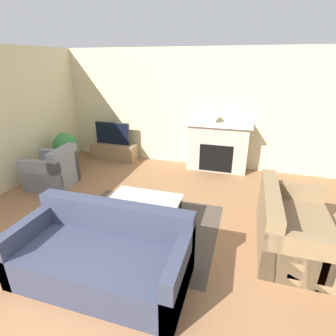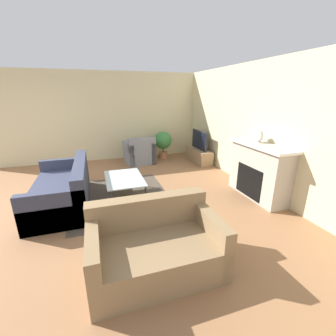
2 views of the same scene
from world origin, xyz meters
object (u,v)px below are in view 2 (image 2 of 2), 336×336
object	(u,v)px
coffee_table	(124,179)
potted_plant	(163,142)
couch_sectional	(64,190)
couch_loveseat	(155,248)
tv	(199,140)
mantel_clock	(258,136)
armchair_by_window	(139,153)

from	to	relation	value
coffee_table	potted_plant	world-z (taller)	potted_plant
couch_sectional	couch_loveseat	distance (m)	2.50
tv	mantel_clock	world-z (taller)	mantel_clock
tv	couch_loveseat	distance (m)	4.71
couch_sectional	mantel_clock	bearing A→B (deg)	79.41
couch_loveseat	potted_plant	xyz separation A→B (m)	(-4.70, 1.53, 0.27)
armchair_by_window	couch_loveseat	bearing A→B (deg)	74.57
couch_sectional	potted_plant	world-z (taller)	potted_plant
couch_loveseat	mantel_clock	xyz separation A→B (m)	(-1.47, 2.54, 0.96)
tv	armchair_by_window	size ratio (longest dim) A/B	1.02
armchair_by_window	mantel_clock	xyz separation A→B (m)	(2.95, 1.85, 0.95)
tv	coffee_table	bearing A→B (deg)	-54.03
armchair_by_window	potted_plant	xyz separation A→B (m)	(-0.28, 0.84, 0.26)
mantel_clock	armchair_by_window	bearing A→B (deg)	-147.88
coffee_table	couch_loveseat	bearing A→B (deg)	2.10
mantel_clock	tv	bearing A→B (deg)	-178.70
couch_sectional	mantel_clock	size ratio (longest dim) A/B	7.87
mantel_clock	couch_sectional	bearing A→B (deg)	-100.59
potted_plant	mantel_clock	distance (m)	3.45
couch_loveseat	potted_plant	size ratio (longest dim) A/B	1.73
couch_loveseat	armchair_by_window	xyz separation A→B (m)	(-4.42, 0.69, 0.01)
coffee_table	potted_plant	size ratio (longest dim) A/B	1.26
couch_sectional	potted_plant	size ratio (longest dim) A/B	2.28
armchair_by_window	potted_plant	size ratio (longest dim) A/B	1.03
couch_sectional	coffee_table	world-z (taller)	couch_sectional
armchair_by_window	mantel_clock	world-z (taller)	mantel_clock
armchair_by_window	couch_sectional	bearing A→B (deg)	42.98
tv	couch_loveseat	size ratio (longest dim) A/B	0.61
armchair_by_window	coffee_table	distance (m)	2.42
tv	couch_sectional	xyz separation A→B (m)	(1.81, -3.70, -0.41)
tv	coffee_table	xyz separation A→B (m)	(1.86, -2.56, -0.30)
potted_plant	couch_sectional	bearing A→B (deg)	-47.47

